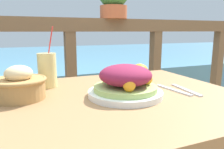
% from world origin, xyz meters
% --- Properties ---
extents(patio_table, '(0.91, 0.75, 0.71)m').
position_xyz_m(patio_table, '(0.00, 0.00, 0.59)').
color(patio_table, '#997047').
rests_on(patio_table, ground_plane).
extents(railing_fence, '(2.80, 0.08, 1.02)m').
position_xyz_m(railing_fence, '(0.00, 0.79, 0.70)').
color(railing_fence, brown).
rests_on(railing_fence, ground_plane).
extents(sea_backdrop, '(12.00, 4.00, 0.53)m').
position_xyz_m(sea_backdrop, '(0.00, 3.29, 0.26)').
color(sea_backdrop, teal).
rests_on(sea_backdrop, ground_plane).
extents(salad_plate, '(0.26, 0.26, 0.11)m').
position_xyz_m(salad_plate, '(0.02, -0.02, 0.75)').
color(salad_plate, white).
rests_on(salad_plate, patio_table).
extents(drink_glass, '(0.07, 0.08, 0.24)m').
position_xyz_m(drink_glass, '(-0.21, 0.22, 0.78)').
color(drink_glass, '#DBCC7F').
rests_on(drink_glass, patio_table).
extents(bread_basket, '(0.18, 0.18, 0.11)m').
position_xyz_m(bread_basket, '(-0.32, 0.09, 0.75)').
color(bread_basket, '#AD7F47').
rests_on(bread_basket, patio_table).
extents(fork, '(0.04, 0.18, 0.00)m').
position_xyz_m(fork, '(0.23, -0.02, 0.71)').
color(fork, silver).
rests_on(fork, patio_table).
extents(knife, '(0.03, 0.18, 0.00)m').
position_xyz_m(knife, '(0.27, -0.04, 0.71)').
color(knife, silver).
rests_on(knife, patio_table).
extents(orange_near_basket, '(0.08, 0.08, 0.08)m').
position_xyz_m(orange_near_basket, '(0.18, 0.16, 0.75)').
color(orange_near_basket, orange).
rests_on(orange_near_basket, patio_table).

